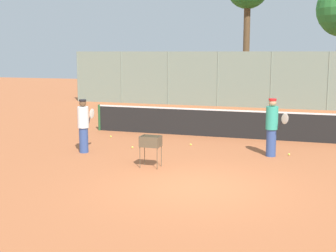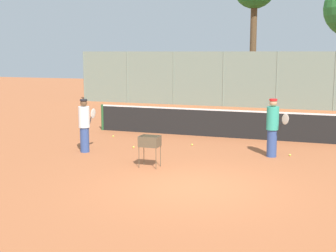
# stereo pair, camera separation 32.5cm
# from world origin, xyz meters

# --- Properties ---
(ground_plane) EXTENTS (80.00, 80.00, 0.00)m
(ground_plane) POSITION_xyz_m (0.00, 0.00, 0.00)
(ground_plane) COLOR #B26038
(tennis_net) EXTENTS (11.93, 0.10, 1.07)m
(tennis_net) POSITION_xyz_m (0.00, 6.78, 0.56)
(tennis_net) COLOR #26592D
(tennis_net) RESTS_ON ground_plane
(back_fence) EXTENTS (24.98, 0.08, 3.25)m
(back_fence) POSITION_xyz_m (0.00, 16.82, 1.62)
(back_fence) COLOR gray
(back_fence) RESTS_ON ground_plane
(player_white_outfit) EXTENTS (0.76, 0.69, 1.81)m
(player_white_outfit) POSITION_xyz_m (1.37, 4.01, 0.94)
(player_white_outfit) COLOR #334C8C
(player_white_outfit) RESTS_ON ground_plane
(player_red_cap) EXTENTS (0.36, 0.91, 1.72)m
(player_red_cap) POSITION_xyz_m (-4.44, 2.70, 0.89)
(player_red_cap) COLOR #334C8C
(player_red_cap) RESTS_ON ground_plane
(ball_cart) EXTENTS (0.56, 0.41, 0.90)m
(ball_cart) POSITION_xyz_m (-1.71, 1.52, 0.67)
(ball_cart) COLOR brown
(ball_cart) RESTS_ON ground_plane
(tennis_ball_0) EXTENTS (0.07, 0.07, 0.07)m
(tennis_ball_0) POSITION_xyz_m (-1.46, 4.87, 0.03)
(tennis_ball_0) COLOR #D1E54C
(tennis_ball_0) RESTS_ON ground_plane
(tennis_ball_1) EXTENTS (0.07, 0.07, 0.07)m
(tennis_ball_1) POSITION_xyz_m (-3.21, 3.80, 0.03)
(tennis_ball_1) COLOR #D1E54C
(tennis_ball_1) RESTS_ON ground_plane
(tennis_ball_2) EXTENTS (0.07, 0.07, 0.07)m
(tennis_ball_2) POSITION_xyz_m (-4.78, 5.43, 0.03)
(tennis_ball_2) COLOR #D1E54C
(tennis_ball_2) RESTS_ON ground_plane
(tennis_ball_4) EXTENTS (0.07, 0.07, 0.07)m
(tennis_ball_4) POSITION_xyz_m (1.90, 4.31, 0.03)
(tennis_ball_4) COLOR #D1E54C
(tennis_ball_4) RESTS_ON ground_plane
(parked_car) EXTENTS (4.20, 1.70, 1.60)m
(parked_car) POSITION_xyz_m (-6.21, 20.88, 0.66)
(parked_car) COLOR white
(parked_car) RESTS_ON ground_plane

